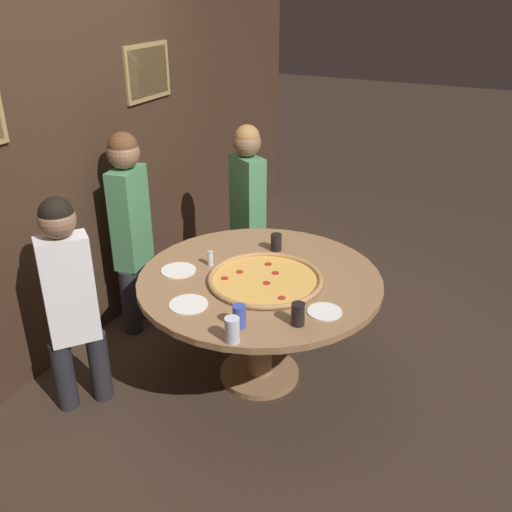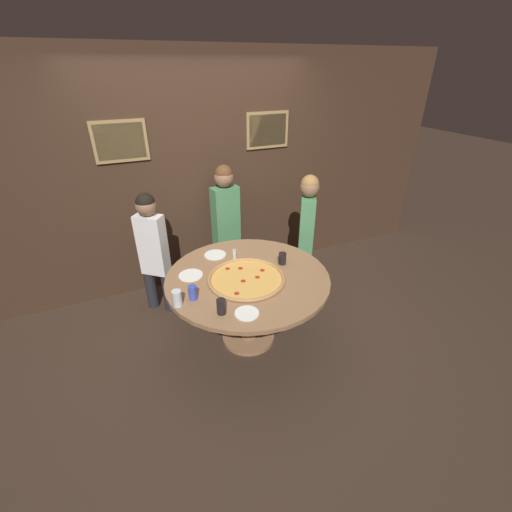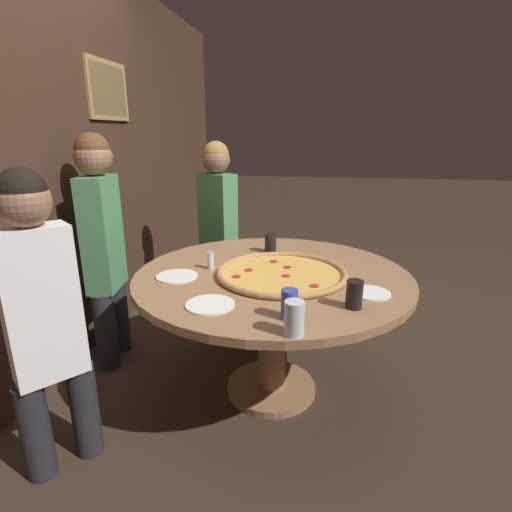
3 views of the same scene
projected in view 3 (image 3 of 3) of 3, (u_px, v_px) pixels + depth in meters
The scene contains 15 objects.
ground_plane at pixel (271, 390), 2.38m from camera, with size 24.00×24.00×0.00m, color #38281E.
back_wall at pixel (34, 163), 2.21m from camera, with size 6.40×0.08×2.60m.
dining_table at pixel (272, 297), 2.20m from camera, with size 1.48×1.48×0.74m.
giant_pizza at pixel (282, 273), 2.11m from camera, with size 0.69×0.69×0.03m.
drink_cup_far_right at pixel (354, 294), 1.71m from camera, with size 0.07×0.07×0.12m, color black.
drink_cup_near_right at pixel (289, 304), 1.61m from camera, with size 0.07×0.07×0.13m, color #384CB7.
drink_cup_beside_pizza at pixel (271, 243), 2.52m from camera, with size 0.07×0.07×0.11m, color black.
drink_cup_far_left at pixel (294, 318), 1.48m from camera, with size 0.08×0.08×0.14m, color silver.
white_plate_near_front at pixel (370, 293), 1.88m from camera, with size 0.19×0.19×0.01m, color white.
white_plate_right_side at pixel (177, 276), 2.10m from camera, with size 0.22×0.22×0.01m, color white.
white_plate_far_back at pixel (210, 304), 1.75m from camera, with size 0.22×0.22×0.01m, color white.
condiment_shaker at pixel (211, 260), 2.21m from camera, with size 0.04×0.04×0.10m.
diner_side_left at pixel (218, 221), 3.13m from camera, with size 0.29×0.37×1.41m.
diner_side_right at pixel (42, 312), 1.63m from camera, with size 0.34×0.31×1.35m.
diner_centre_back at pixel (103, 239), 2.48m from camera, with size 0.38×0.22×1.47m.
Camera 3 is at (-2.02, -0.27, 1.47)m, focal length 28.00 mm.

